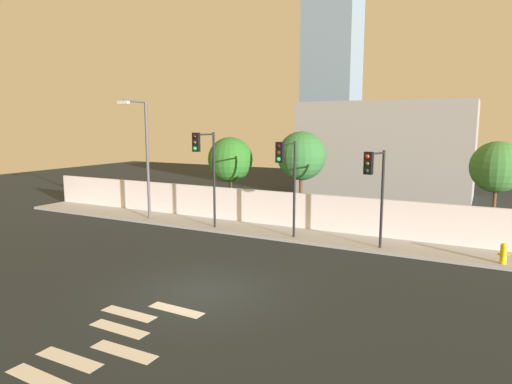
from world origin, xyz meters
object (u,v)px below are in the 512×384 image
at_px(traffic_light_right, 205,159).
at_px(roadside_tree_midleft, 301,156).
at_px(street_lamp_curbside, 144,150).
at_px(traffic_light_center, 287,168).
at_px(roadside_tree_midright, 497,167).
at_px(traffic_light_left, 375,178).
at_px(roadside_tree_leftmost, 230,160).
at_px(fire_hydrant, 504,253).

bearing_deg(traffic_light_right, roadside_tree_midleft, 45.52).
height_order(street_lamp_curbside, roadside_tree_midleft, street_lamp_curbside).
height_order(traffic_light_center, roadside_tree_midright, roadside_tree_midright).
distance_m(traffic_light_left, street_lamp_curbside, 12.87).
bearing_deg(street_lamp_curbside, traffic_light_left, -3.16).
height_order(roadside_tree_midleft, roadside_tree_midright, roadside_tree_midleft).
relative_size(street_lamp_curbside, roadside_tree_midright, 1.39).
xyz_separation_m(roadside_tree_midleft, roadside_tree_midright, (9.10, 0.00, -0.19)).
bearing_deg(roadside_tree_leftmost, fire_hydrant, -12.08).
xyz_separation_m(roadside_tree_leftmost, roadside_tree_midleft, (4.37, 0.00, 0.34)).
relative_size(fire_hydrant, roadside_tree_leftmost, 0.17).
height_order(traffic_light_right, roadside_tree_midleft, roadside_tree_midleft).
xyz_separation_m(traffic_light_right, fire_hydrant, (13.12, 0.72, -3.15)).
bearing_deg(street_lamp_curbside, traffic_light_right, -9.33).
xyz_separation_m(roadside_tree_leftmost, roadside_tree_midright, (13.48, 0.00, 0.14)).
bearing_deg(roadside_tree_leftmost, roadside_tree_midright, 0.00).
bearing_deg(traffic_light_center, fire_hydrant, 4.34).
distance_m(traffic_light_left, fire_hydrant, 5.56).
bearing_deg(traffic_light_right, traffic_light_center, 0.74).
xyz_separation_m(street_lamp_curbside, fire_hydrant, (17.65, -0.02, -3.48)).
height_order(traffic_light_center, traffic_light_right, traffic_light_right).
relative_size(traffic_light_center, roadside_tree_leftmost, 0.96).
height_order(traffic_light_left, fire_hydrant, traffic_light_left).
relative_size(traffic_light_left, roadside_tree_leftmost, 0.89).
relative_size(street_lamp_curbside, roadside_tree_midleft, 1.29).
height_order(traffic_light_right, fire_hydrant, traffic_light_right).
height_order(fire_hydrant, roadside_tree_leftmost, roadside_tree_leftmost).
bearing_deg(roadside_tree_midright, street_lamp_curbside, -170.32).
xyz_separation_m(traffic_light_left, fire_hydrant, (4.83, 0.68, -2.67)).
bearing_deg(roadside_tree_leftmost, roadside_tree_midleft, 0.00).
distance_m(roadside_tree_leftmost, roadside_tree_midleft, 4.39).
distance_m(traffic_light_right, roadside_tree_midleft, 5.17).
xyz_separation_m(traffic_light_center, fire_hydrant, (8.76, 0.66, -2.89)).
relative_size(traffic_light_left, traffic_light_center, 0.93).
distance_m(roadside_tree_leftmost, roadside_tree_midright, 13.48).
relative_size(traffic_light_center, fire_hydrant, 5.60).
relative_size(traffic_light_center, roadside_tree_midright, 0.96).
relative_size(traffic_light_left, roadside_tree_midleft, 0.83).
distance_m(street_lamp_curbside, roadside_tree_midleft, 8.67).
height_order(street_lamp_curbside, roadside_tree_leftmost, street_lamp_curbside).
distance_m(traffic_light_left, roadside_tree_midleft, 5.95).
relative_size(street_lamp_curbside, fire_hydrant, 8.10).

